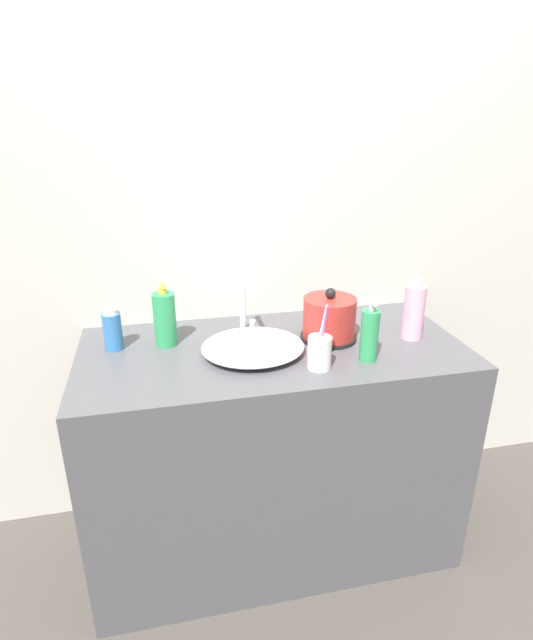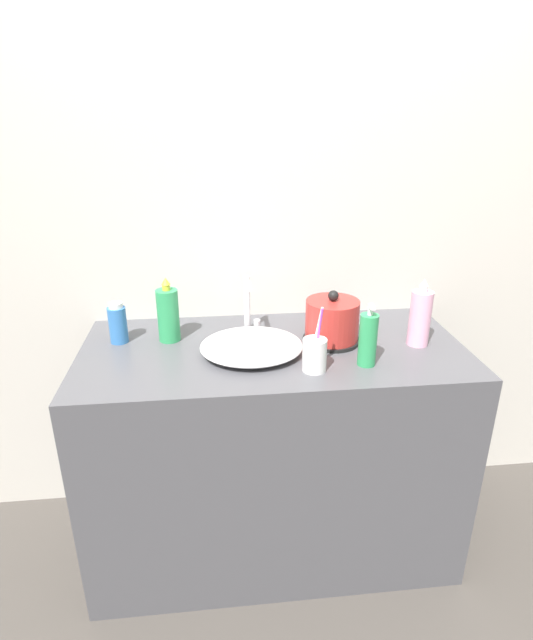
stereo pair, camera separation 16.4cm
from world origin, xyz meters
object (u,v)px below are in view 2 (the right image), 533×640
object	(u,v)px
electric_kettle	(332,323)
mouthwash_bottle	(118,324)
toothbrush_cup	(315,354)
shampoo_bottle	(168,314)
lotion_bottle	(368,339)
hand_cream_bottle	(420,317)
faucet	(249,303)

from	to	relation	value
electric_kettle	mouthwash_bottle	xyz separation A→B (m)	(-0.73, 0.08, -0.00)
toothbrush_cup	shampoo_bottle	xyz separation A→B (m)	(-0.45, 0.28, 0.04)
lotion_bottle	hand_cream_bottle	size ratio (longest dim) A/B	0.87
faucet	shampoo_bottle	bearing A→B (deg)	-172.13
hand_cream_bottle	faucet	bearing A→B (deg)	163.50
shampoo_bottle	hand_cream_bottle	world-z (taller)	hand_cream_bottle
faucet	hand_cream_bottle	distance (m)	0.59
faucet	hand_cream_bottle	size ratio (longest dim) A/B	0.88
electric_kettle	shampoo_bottle	world-z (taller)	shampoo_bottle
mouthwash_bottle	hand_cream_bottle	world-z (taller)	hand_cream_bottle
faucet	electric_kettle	world-z (taller)	faucet
shampoo_bottle	toothbrush_cup	bearing A→B (deg)	-31.31
faucet	lotion_bottle	bearing A→B (deg)	-40.49
faucet	toothbrush_cup	world-z (taller)	same
lotion_bottle	mouthwash_bottle	bearing A→B (deg)	162.06
faucet	lotion_bottle	world-z (taller)	faucet
faucet	mouthwash_bottle	world-z (taller)	faucet
mouthwash_bottle	shampoo_bottle	bearing A→B (deg)	-0.54
electric_kettle	toothbrush_cup	distance (m)	0.23
toothbrush_cup	lotion_bottle	xyz separation A→B (m)	(0.17, 0.02, 0.03)
electric_kettle	shampoo_bottle	distance (m)	0.56
shampoo_bottle	mouthwash_bottle	xyz separation A→B (m)	(-0.17, 0.00, -0.03)
electric_kettle	toothbrush_cup	bearing A→B (deg)	-116.34
toothbrush_cup	lotion_bottle	world-z (taller)	toothbrush_cup
mouthwash_bottle	hand_cream_bottle	xyz separation A→B (m)	(1.01, -0.13, 0.03)
mouthwash_bottle	hand_cream_bottle	bearing A→B (deg)	-7.29
electric_kettle	hand_cream_bottle	xyz separation A→B (m)	(0.29, -0.05, 0.03)
toothbrush_cup	shampoo_bottle	distance (m)	0.53
faucet	shampoo_bottle	world-z (taller)	shampoo_bottle
electric_kettle	toothbrush_cup	world-z (taller)	toothbrush_cup
shampoo_bottle	lotion_bottle	bearing A→B (deg)	-22.30
electric_kettle	mouthwash_bottle	distance (m)	0.73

